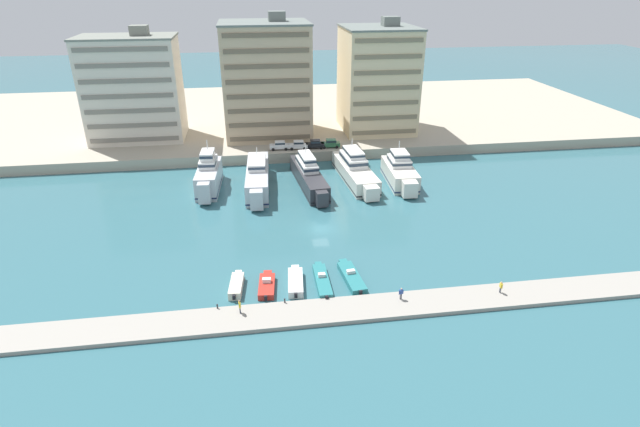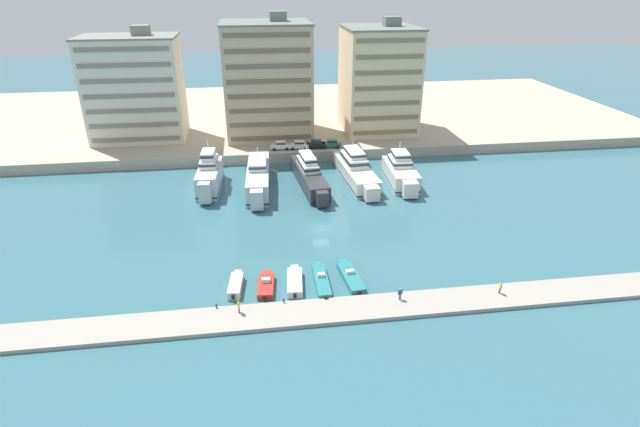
{
  "view_description": "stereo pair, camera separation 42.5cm",
  "coord_description": "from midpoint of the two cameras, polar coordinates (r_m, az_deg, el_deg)",
  "views": [
    {
      "loc": [
        -10.07,
        -68.45,
        35.93
      ],
      "look_at": [
        -0.08,
        0.24,
        2.5
      ],
      "focal_mm": 28.0,
      "sensor_mm": 36.0,
      "label": 1
    },
    {
      "loc": [
        -9.65,
        -68.51,
        35.93
      ],
      "look_at": [
        -0.08,
        0.24,
        2.5
      ],
      "focal_mm": 28.0,
      "sensor_mm": 36.0,
      "label": 2
    }
  ],
  "objects": [
    {
      "name": "apartment_block_left",
      "position": [
        115.84,
        -5.91,
        14.95
      ],
      "size": [
        19.27,
        16.98,
        26.64
      ],
      "color": "#C6AD89",
      "rests_on": "quay_promenade"
    },
    {
      "name": "bollard_west",
      "position": [
        60.62,
        -11.57,
        -10.28
      ],
      "size": [
        0.2,
        0.2,
        0.61
      ],
      "color": "#2D2D33",
      "rests_on": "pier_dock"
    },
    {
      "name": "yacht_charcoal_mid_left",
      "position": [
        93.28,
        -1.11,
        4.41
      ],
      "size": [
        5.47,
        21.3,
        7.41
      ],
      "color": "#333338",
      "rests_on": "ground"
    },
    {
      "name": "motorboat_cream_far_left",
      "position": [
        64.31,
        -9.42,
        -8.07
      ],
      "size": [
        2.01,
        5.84,
        1.07
      ],
      "color": "beige",
      "rests_on": "ground"
    },
    {
      "name": "yacht_ivory_center",
      "position": [
        95.72,
        9.34,
        4.68
      ],
      "size": [
        5.39,
        15.89,
        7.6
      ],
      "color": "silver",
      "rests_on": "ground"
    },
    {
      "name": "car_green_center_left",
      "position": [
        108.03,
        1.44,
        8.05
      ],
      "size": [
        4.22,
        2.17,
        1.8
      ],
      "color": "#2D6642",
      "rests_on": "quay_promenade"
    },
    {
      "name": "pedestrian_far_side",
      "position": [
        65.42,
        20.1,
        -7.87
      ],
      "size": [
        0.22,
        0.62,
        1.59
      ],
      "color": "#4C515B",
      "rests_on": "pier_dock"
    },
    {
      "name": "car_white_far_left",
      "position": [
        107.02,
        -4.43,
        7.81
      ],
      "size": [
        4.14,
        2.01,
        1.8
      ],
      "color": "white",
      "rests_on": "quay_promenade"
    },
    {
      "name": "bollard_west_mid",
      "position": [
        60.45,
        -3.97,
        -9.85
      ],
      "size": [
        0.2,
        0.2,
        0.61
      ],
      "color": "#2D2D33",
      "rests_on": "pier_dock"
    },
    {
      "name": "yacht_silver_left",
      "position": [
        92.82,
        -6.94,
        4.19
      ],
      "size": [
        4.91,
        21.38,
        6.96
      ],
      "color": "silver",
      "rests_on": "ground"
    },
    {
      "name": "car_black_mid_left",
      "position": [
        107.53,
        -0.38,
        7.97
      ],
      "size": [
        4.18,
        2.09,
        1.8
      ],
      "color": "black",
      "rests_on": "quay_promenade"
    },
    {
      "name": "quay_promenade",
      "position": [
        138.92,
        -3.67,
        11.14
      ],
      "size": [
        180.0,
        70.0,
        2.18
      ],
      "primitive_type": "cube",
      "color": "#ADA38E",
      "rests_on": "ground"
    },
    {
      "name": "apartment_block_mid_left",
      "position": [
        120.24,
        6.81,
        14.97
      ],
      "size": [
        16.25,
        17.4,
        25.28
      ],
      "color": "beige",
      "rests_on": "quay_promenade"
    },
    {
      "name": "pier_dock",
      "position": [
        59.82,
        3.21,
        -10.94
      ],
      "size": [
        120.0,
        4.8,
        0.5
      ],
      "primitive_type": "cube",
      "color": "#9E998E",
      "rests_on": "ground"
    },
    {
      "name": "apartment_block_far_left",
      "position": [
        119.46,
        -20.28,
        13.26
      ],
      "size": [
        20.37,
        12.98,
        24.11
      ],
      "color": "silver",
      "rests_on": "quay_promenade"
    },
    {
      "name": "motorboat_teal_center_left",
      "position": [
        64.46,
        0.35,
        -7.69
      ],
      "size": [
        1.73,
        8.33,
        1.29
      ],
      "color": "teal",
      "rests_on": "ground"
    },
    {
      "name": "car_white_left",
      "position": [
        107.12,
        -2.29,
        7.88
      ],
      "size": [
        4.22,
        2.17,
        1.8
      ],
      "color": "white",
      "rests_on": "quay_promenade"
    },
    {
      "name": "yacht_silver_far_left",
      "position": [
        93.61,
        -12.41,
        4.26
      ],
      "size": [
        4.52,
        15.24,
        8.8
      ],
      "color": "silver",
      "rests_on": "ground"
    },
    {
      "name": "pedestrian_mid_deck",
      "position": [
        59.0,
        -9.08,
        -10.3
      ],
      "size": [
        0.28,
        0.69,
        1.77
      ],
      "color": "#282D3D",
      "rests_on": "pier_dock"
    },
    {
      "name": "pedestrian_near_edge",
      "position": [
        61.25,
        9.35,
        -8.94
      ],
      "size": [
        0.61,
        0.3,
        1.6
      ],
      "color": "#4C515B",
      "rests_on": "pier_dock"
    },
    {
      "name": "ground_plane",
      "position": [
        77.96,
        0.24,
        -1.73
      ],
      "size": [
        400.0,
        400.0,
        0.0
      ],
      "primitive_type": "plane",
      "color": "#336670"
    },
    {
      "name": "motorboat_white_mid_left",
      "position": [
        64.24,
        -2.71,
        -7.79
      ],
      "size": [
        2.35,
        6.87,
        0.99
      ],
      "color": "white",
      "rests_on": "ground"
    },
    {
      "name": "motorboat_teal_center",
      "position": [
        65.39,
        3.71,
        -7.24
      ],
      "size": [
        2.67,
        8.16,
        1.24
      ],
      "color": "teal",
      "rests_on": "ground"
    },
    {
      "name": "yacht_ivory_center_left",
      "position": [
        96.07,
        4.23,
        4.99
      ],
      "size": [
        5.96,
        21.59,
        7.47
      ],
      "color": "silver",
      "rests_on": "ground"
    },
    {
      "name": "motorboat_red_left",
      "position": [
        63.98,
        -6.0,
        -8.15
      ],
      "size": [
        2.41,
        6.16,
        1.36
      ],
      "color": "red",
      "rests_on": "ground"
    }
  ]
}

